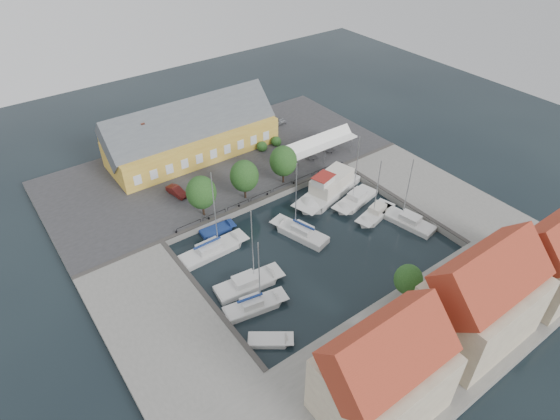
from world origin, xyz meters
name	(u,v)px	position (x,y,z in m)	size (l,w,h in m)	color
ground	(306,240)	(0.00, 0.00, 0.00)	(140.00, 140.00, 0.00)	black
north_quay	(220,165)	(0.00, 23.00, 0.50)	(56.00, 26.00, 1.00)	#2D2D30
west_quay	(162,324)	(-22.00, -2.00, 0.50)	(12.00, 24.00, 1.00)	slate
east_quay	(425,190)	(22.00, -2.00, 0.50)	(12.00, 24.00, 1.00)	slate
south_bank	(429,342)	(0.00, -21.00, 0.50)	(56.00, 14.00, 1.00)	slate
quay_edge_fittings	(285,217)	(0.02, 4.75, 1.06)	(56.00, 24.72, 0.40)	#383533
warehouse	(188,136)	(-2.60, 28.36, 4.43)	(28.56, 14.00, 9.55)	gold
tent_canopy	(318,144)	(14.00, 14.50, 3.68)	(14.00, 4.00, 2.83)	white
quay_trees	(244,176)	(-2.00, 12.00, 4.88)	(18.20, 4.20, 6.30)	black
car_silver	(275,122)	(15.07, 28.39, 1.78)	(1.83, 4.55, 1.55)	#989B9F
car_red	(177,191)	(-9.88, 18.72, 1.64)	(1.34, 3.86, 1.27)	#591614
center_sailboat	(300,233)	(0.00, 1.27, 0.36)	(4.82, 8.85, 11.88)	silver
trawler	(329,189)	(9.63, 6.45, 1.02)	(13.82, 7.33, 5.00)	silver
east_boat_a	(356,200)	(11.55, 2.50, 0.26)	(8.85, 4.62, 12.02)	silver
east_boat_b	(376,214)	(11.56, -1.69, 0.26)	(7.74, 4.16, 10.31)	silver
east_boat_c	(407,222)	(13.91, -5.56, 0.26)	(4.23, 8.80, 10.87)	silver
west_boat_a	(212,251)	(-11.49, 5.39, 0.27)	(9.81, 2.93, 12.72)	silver
west_boat_c	(248,284)	(-10.99, -2.41, 0.26)	(8.94, 3.75, 11.69)	silver
west_boat_d	(254,307)	(-12.30, -5.80, 0.27)	(7.91, 3.63, 10.38)	silver
launch_sw	(270,341)	(-13.55, -10.67, 0.09)	(5.07, 4.40, 0.98)	silver
launch_nw	(217,231)	(-8.74, 8.83, 0.09)	(5.15, 2.31, 0.88)	navy
townhouses	(471,313)	(1.93, -23.24, 5.82)	(36.30, 8.50, 12.00)	beige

